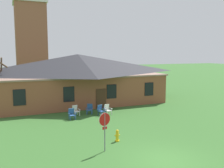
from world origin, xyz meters
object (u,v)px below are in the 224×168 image
Objects in this scene: lawn_chair_near_door at (75,110)px; lawn_chair_middle at (101,110)px; stop_sign at (105,124)px; lawn_chair_by_porch at (72,114)px; fire_hydrant at (117,136)px; lawn_chair_left_end at (90,109)px; lawn_chair_right_end at (108,109)px.

lawn_chair_near_door and lawn_chair_middle have the same top height.
stop_sign is at bearing -108.41° from lawn_chair_middle.
lawn_chair_near_door is (0.63, 1.19, 0.00)m from lawn_chair_by_porch.
fire_hydrant is (1.49, -6.52, -0.12)m from lawn_chair_by_porch.
lawn_chair_by_porch reaches higher than fire_hydrant.
lawn_chair_middle is at bearing 8.62° from lawn_chair_by_porch.
fire_hydrant is at bearing -101.17° from lawn_chair_middle.
lawn_chair_left_end is (1.90, 9.04, -1.15)m from stop_sign.
lawn_chair_near_door and lawn_chair_left_end have the same top height.
lawn_chair_left_end is 7.82m from fire_hydrant.
stop_sign is 2.23m from fire_hydrant.
lawn_chair_left_end is at bearing 150.15° from lawn_chair_right_end.
lawn_chair_middle is (2.86, 0.43, 0.00)m from lawn_chair_by_porch.
lawn_chair_right_end is at bearing -1.94° from lawn_chair_middle.
lawn_chair_by_porch and lawn_chair_near_door have the same top height.
stop_sign is 9.31m from lawn_chair_left_end.
fire_hydrant is at bearing 42.44° from stop_sign.
lawn_chair_middle and lawn_chair_right_end have the same top height.
lawn_chair_left_end is at bearing 78.11° from stop_sign.
stop_sign is 2.45× the size of lawn_chair_middle.
lawn_chair_left_end is (1.41, 0.09, 0.00)m from lawn_chair_near_door.
lawn_chair_middle is (0.83, -0.84, 0.00)m from lawn_chair_left_end.
lawn_chair_middle is at bearing 71.59° from stop_sign.
lawn_chair_near_door is at bearing 62.07° from lawn_chair_by_porch.
lawn_chair_left_end is (2.04, 1.27, 0.00)m from lawn_chair_by_porch.
lawn_chair_by_porch is 1.00× the size of lawn_chair_middle.
stop_sign is 2.45× the size of lawn_chair_left_end.
lawn_chair_near_door is at bearing 86.83° from stop_sign.
stop_sign reaches higher than lawn_chair_near_door.
stop_sign is 2.45× the size of lawn_chair_right_end.
lawn_chair_by_porch is at bearing -117.93° from lawn_chair_near_door.
stop_sign is at bearing -101.89° from lawn_chair_left_end.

